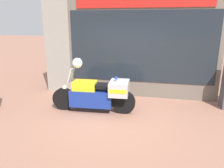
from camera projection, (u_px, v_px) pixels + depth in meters
ground_plane at (116, 117)px, 5.95m from camera, size 60.00×60.00×0.00m
shop_building at (116, 47)px, 7.44m from camera, size 5.90×0.55×3.30m
window_display at (139, 82)px, 7.64m from camera, size 4.52×0.30×1.94m
paramedic_motorcycle at (98, 94)px, 6.16m from camera, size 2.41×0.70×1.26m
white_helmet at (77, 63)px, 6.00m from camera, size 0.28×0.28×0.28m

